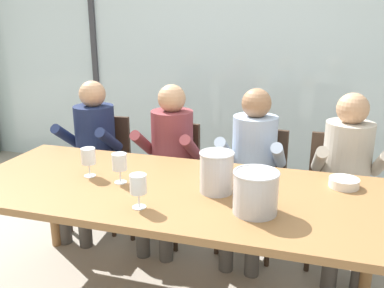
% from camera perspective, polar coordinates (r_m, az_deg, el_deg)
% --- Properties ---
extents(ground, '(14.00, 14.00, 0.00)m').
position_cam_1_polar(ground, '(3.47, 3.15, -11.64)').
color(ground, '#9E9384').
extents(window_glass_panel, '(7.61, 0.03, 2.60)m').
position_cam_1_polar(window_glass_panel, '(4.28, 7.44, 12.00)').
color(window_glass_panel, silver).
rests_on(window_glass_panel, ground).
extents(window_mullion_left, '(0.06, 0.06, 2.60)m').
position_cam_1_polar(window_mullion_left, '(4.84, -13.49, 12.25)').
color(window_mullion_left, '#38383D').
rests_on(window_mullion_left, ground).
extents(hillside_vineyard, '(13.61, 2.40, 1.75)m').
position_cam_1_polar(hillside_vineyard, '(8.48, 12.15, 11.29)').
color(hillside_vineyard, '#386633').
rests_on(hillside_vineyard, ground).
extents(dining_table, '(2.41, 0.98, 0.77)m').
position_cam_1_polar(dining_table, '(2.30, -2.53, -7.74)').
color(dining_table, olive).
rests_on(dining_table, ground).
extents(chair_near_curtain, '(0.48, 0.48, 0.89)m').
position_cam_1_polar(chair_near_curtain, '(3.50, -12.47, -2.42)').
color(chair_near_curtain, '#332319').
rests_on(chair_near_curtain, ground).
extents(chair_left_of_center, '(0.50, 0.50, 0.89)m').
position_cam_1_polar(chair_left_of_center, '(3.23, -3.15, -3.64)').
color(chair_left_of_center, '#332319').
rests_on(chair_left_of_center, ground).
extents(chair_center, '(0.49, 0.49, 0.89)m').
position_cam_1_polar(chair_center, '(3.09, 8.81, -4.86)').
color(chair_center, '#332319').
rests_on(chair_center, ground).
extents(chair_right_of_center, '(0.46, 0.46, 0.89)m').
position_cam_1_polar(chair_right_of_center, '(3.08, 19.96, -5.78)').
color(chair_right_of_center, '#332319').
rests_on(chair_right_of_center, ground).
extents(person_navy_polo, '(0.46, 0.61, 1.21)m').
position_cam_1_polar(person_navy_polo, '(3.34, -14.02, -0.34)').
color(person_navy_polo, '#192347').
rests_on(person_navy_polo, ground).
extents(person_maroon_top, '(0.47, 0.61, 1.21)m').
position_cam_1_polar(person_maroon_top, '(3.06, -3.27, -1.41)').
color(person_maroon_top, brown).
rests_on(person_maroon_top, ground).
extents(person_pale_blue_shirt, '(0.47, 0.62, 1.21)m').
position_cam_1_polar(person_pale_blue_shirt, '(2.92, 8.41, -2.51)').
color(person_pale_blue_shirt, '#9EB2D1').
rests_on(person_pale_blue_shirt, ground).
extents(person_beige_jumper, '(0.48, 0.63, 1.21)m').
position_cam_1_polar(person_beige_jumper, '(2.91, 21.02, -3.58)').
color(person_beige_jumper, '#B7AD9E').
rests_on(person_beige_jumper, ground).
extents(ice_bucket_primary, '(0.19, 0.19, 0.23)m').
position_cam_1_polar(ice_bucket_primary, '(2.17, 3.48, -3.88)').
color(ice_bucket_primary, '#B7B7BC').
rests_on(ice_bucket_primary, dining_table).
extents(ice_bucket_secondary, '(0.22, 0.22, 0.21)m').
position_cam_1_polar(ice_bucket_secondary, '(1.97, 8.94, -6.61)').
color(ice_bucket_secondary, '#B7B7BC').
rests_on(ice_bucket_secondary, dining_table).
extents(tasting_bowl, '(0.16, 0.16, 0.05)m').
position_cam_1_polar(tasting_bowl, '(2.42, 20.59, -5.12)').
color(tasting_bowl, silver).
rests_on(tasting_bowl, dining_table).
extents(wine_glass_by_left_taster, '(0.08, 0.08, 0.17)m').
position_cam_1_polar(wine_glass_by_left_taster, '(2.00, -7.57, -5.81)').
color(wine_glass_by_left_taster, silver).
rests_on(wine_glass_by_left_taster, dining_table).
extents(wine_glass_near_bucket, '(0.08, 0.08, 0.17)m').
position_cam_1_polar(wine_glass_near_bucket, '(2.46, -14.36, -1.73)').
color(wine_glass_near_bucket, silver).
rests_on(wine_glass_near_bucket, dining_table).
extents(wine_glass_center_pour, '(0.08, 0.08, 0.17)m').
position_cam_1_polar(wine_glass_center_pour, '(2.33, -10.15, -2.67)').
color(wine_glass_center_pour, silver).
rests_on(wine_glass_center_pour, dining_table).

